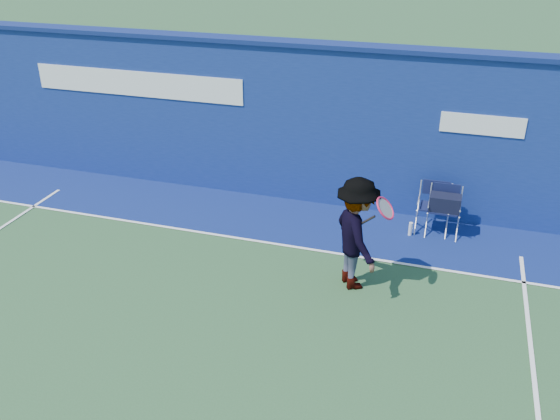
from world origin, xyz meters
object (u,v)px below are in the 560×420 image
(water_bottle, at_px, (410,229))
(tennis_player, at_px, (356,234))
(directors_chair_right, at_px, (443,215))
(directors_chair_left, at_px, (432,217))

(water_bottle, xyz_separation_m, tennis_player, (-0.67, -1.82, 0.76))
(water_bottle, height_order, tennis_player, tennis_player)
(water_bottle, bearing_deg, directors_chair_right, 22.15)
(directors_chair_right, bearing_deg, water_bottle, -157.85)
(directors_chair_right, xyz_separation_m, water_bottle, (-0.52, -0.21, -0.25))
(directors_chair_left, bearing_deg, tennis_player, -115.67)
(directors_chair_right, relative_size, water_bottle, 3.52)
(directors_chair_right, relative_size, tennis_player, 0.50)
(directors_chair_left, height_order, tennis_player, tennis_player)
(directors_chair_right, xyz_separation_m, tennis_player, (-1.20, -2.04, 0.52))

